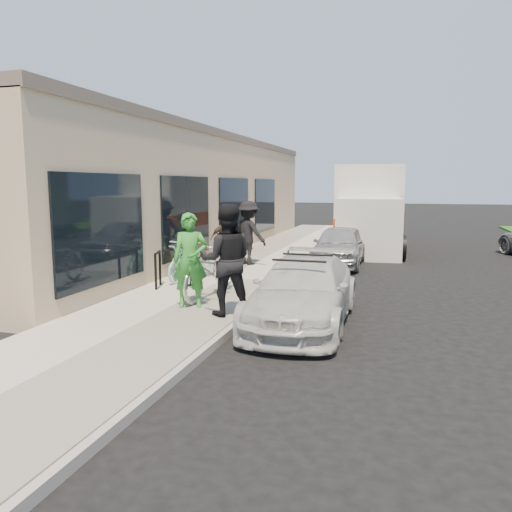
# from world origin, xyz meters

# --- Properties ---
(ground) EXTENTS (120.00, 120.00, 0.00)m
(ground) POSITION_xyz_m (0.00, 0.00, 0.00)
(ground) COLOR black
(ground) RESTS_ON ground
(sidewalk) EXTENTS (3.00, 34.00, 0.15)m
(sidewalk) POSITION_xyz_m (-2.00, 3.00, 0.07)
(sidewalk) COLOR #B6B0A3
(sidewalk) RESTS_ON ground
(curb) EXTENTS (0.12, 34.00, 0.13)m
(curb) POSITION_xyz_m (-0.45, 3.00, 0.07)
(curb) COLOR #A09992
(curb) RESTS_ON ground
(storefront) EXTENTS (3.60, 20.00, 4.22)m
(storefront) POSITION_xyz_m (-5.24, 7.99, 2.12)
(storefront) COLOR #C8AC8A
(storefront) RESTS_ON ground
(bike_rack) EXTENTS (0.21, 0.56, 0.82)m
(bike_rack) POSITION_xyz_m (-3.07, 1.47, 0.65)
(bike_rack) COLOR black
(bike_rack) RESTS_ON sidewalk
(sandwich_board) EXTENTS (0.69, 0.69, 0.93)m
(sandwich_board) POSITION_xyz_m (-3.28, 8.30, 0.63)
(sandwich_board) COLOR black
(sandwich_board) RESTS_ON sidewalk
(sedan_white) EXTENTS (1.71, 4.07, 1.21)m
(sedan_white) POSITION_xyz_m (0.59, 0.00, 0.59)
(sedan_white) COLOR silver
(sedan_white) RESTS_ON ground
(sedan_silver) EXTENTS (1.46, 3.62, 1.23)m
(sedan_silver) POSITION_xyz_m (0.37, 6.70, 0.62)
(sedan_silver) COLOR #A1A2A7
(sedan_silver) RESTS_ON ground
(moving_truck) EXTENTS (2.97, 6.67, 3.19)m
(moving_truck) POSITION_xyz_m (0.87, 11.21, 1.42)
(moving_truck) COLOR silver
(moving_truck) RESTS_ON ground
(tandem_bike) EXTENTS (0.94, 2.25, 1.16)m
(tandem_bike) POSITION_xyz_m (-1.55, 0.88, 0.73)
(tandem_bike) COLOR #B2B2B4
(tandem_bike) RESTS_ON sidewalk
(woman_rider) EXTENTS (0.77, 0.65, 1.80)m
(woman_rider) POSITION_xyz_m (-1.61, 0.02, 1.05)
(woman_rider) COLOR #308D2F
(woman_rider) RESTS_ON sidewalk
(man_standing) EXTENTS (1.16, 1.03, 1.99)m
(man_standing) POSITION_xyz_m (-0.74, -0.35, 1.15)
(man_standing) COLOR black
(man_standing) RESTS_ON sidewalk
(cruiser_bike_a) EXTENTS (0.57, 1.73, 1.03)m
(cruiser_bike_a) POSITION_xyz_m (-2.98, 2.72, 0.66)
(cruiser_bike_a) COLOR #8BD0C7
(cruiser_bike_a) RESTS_ON sidewalk
(cruiser_bike_b) EXTENTS (0.96, 1.77, 0.88)m
(cruiser_bike_b) POSITION_xyz_m (-2.71, 2.49, 0.59)
(cruiser_bike_b) COLOR #8BD0C7
(cruiser_bike_b) RESTS_ON sidewalk
(cruiser_bike_c) EXTENTS (1.07, 1.62, 0.95)m
(cruiser_bike_c) POSITION_xyz_m (-2.90, 3.21, 0.62)
(cruiser_bike_c) COLOR gold
(cruiser_bike_c) RESTS_ON sidewalk
(bystander_a) EXTENTS (1.37, 1.10, 1.86)m
(bystander_a) POSITION_xyz_m (-2.09, 5.22, 1.08)
(bystander_a) COLOR black
(bystander_a) RESTS_ON sidewalk
(bystander_b) EXTENTS (0.94, 0.66, 1.48)m
(bystander_b) POSITION_xyz_m (-2.76, 5.09, 0.89)
(bystander_b) COLOR #504139
(bystander_b) RESTS_ON sidewalk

